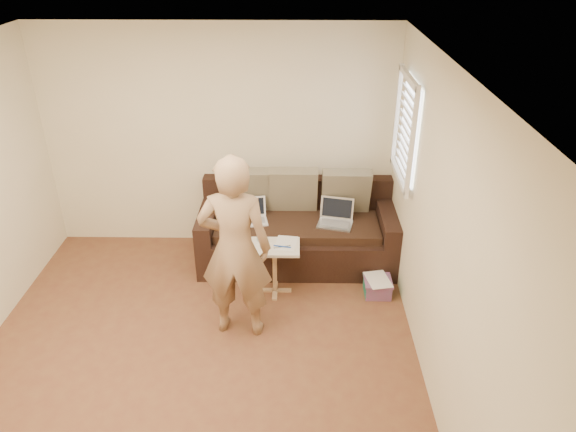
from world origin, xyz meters
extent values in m
plane|color=brown|center=(0.00, 0.00, 0.00)|extent=(4.50, 4.50, 0.00)
plane|color=white|center=(0.00, 0.00, 2.60)|extent=(4.50, 4.50, 0.00)
plane|color=beige|center=(0.00, 2.25, 1.30)|extent=(4.00, 0.00, 4.00)
plane|color=beige|center=(2.00, 0.00, 1.30)|extent=(0.00, 4.50, 4.50)
imported|color=#937450|center=(0.34, 0.54, 0.91)|extent=(0.69, 0.50, 1.81)
camera|label=1|loc=(0.88, -3.53, 3.44)|focal=33.48mm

